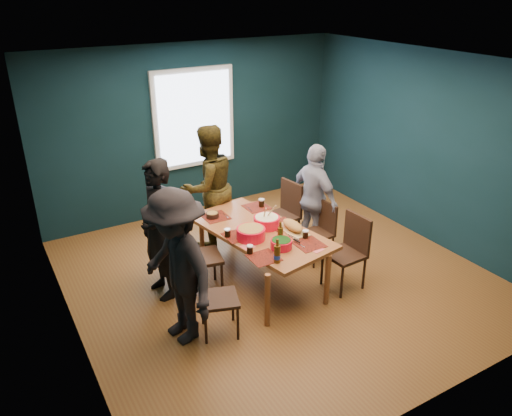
{
  "coord_description": "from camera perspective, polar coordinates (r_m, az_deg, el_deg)",
  "views": [
    {
      "loc": [
        -3.03,
        -4.67,
        3.52
      ],
      "look_at": [
        -0.28,
        0.06,
        1.02
      ],
      "focal_mm": 35.0,
      "sensor_mm": 36.0,
      "label": 1
    }
  ],
  "objects": [
    {
      "name": "room",
      "position": [
        6.18,
        1.26,
        4.22
      ],
      "size": [
        5.01,
        5.01,
        2.71
      ],
      "color": "brown",
      "rests_on": "ground"
    },
    {
      "name": "chair_right_mid",
      "position": [
        6.8,
        7.5,
        -2.19
      ],
      "size": [
        0.39,
        0.39,
        0.82
      ],
      "rotation": [
        0.0,
        0.0,
        0.05
      ],
      "color": "black",
      "rests_on": "floor"
    },
    {
      "name": "person_right",
      "position": [
        6.93,
        6.71,
        1.07
      ],
      "size": [
        0.43,
        0.93,
        1.55
      ],
      "primitive_type": "imported",
      "rotation": [
        0.0,
        0.0,
        1.63
      ],
      "color": "white",
      "rests_on": "floor"
    },
    {
      "name": "cola_glass_b",
      "position": [
        5.98,
        5.67,
        -2.96
      ],
      "size": [
        0.07,
        0.07,
        0.1
      ],
      "color": "black",
      "rests_on": "dining_table"
    },
    {
      "name": "small_bowl",
      "position": [
        6.49,
        -5.01,
        -0.79
      ],
      "size": [
        0.17,
        0.17,
        0.07
      ],
      "color": "black",
      "rests_on": "dining_table"
    },
    {
      "name": "beer_bottle_a",
      "position": [
        5.44,
        2.43,
        -5.27
      ],
      "size": [
        0.08,
        0.08,
        0.28
      ],
      "color": "#482D0C",
      "rests_on": "dining_table"
    },
    {
      "name": "napkin_b",
      "position": [
        5.79,
        -0.96,
        -4.44
      ],
      "size": [
        0.16,
        0.16,
        0.0
      ],
      "primitive_type": "cube",
      "rotation": [
        0.0,
        0.0,
        0.19
      ],
      "color": "#DC5C61",
      "rests_on": "dining_table"
    },
    {
      "name": "person_far_left",
      "position": [
        5.93,
        -11.05,
        -2.51
      ],
      "size": [
        0.46,
        0.66,
        1.73
      ],
      "primitive_type": "imported",
      "rotation": [
        0.0,
        0.0,
        4.79
      ],
      "color": "black",
      "rests_on": "floor"
    },
    {
      "name": "cola_glass_c",
      "position": [
        6.77,
        0.63,
        0.63
      ],
      "size": [
        0.08,
        0.08,
        0.11
      ],
      "color": "black",
      "rests_on": "dining_table"
    },
    {
      "name": "dining_table",
      "position": [
        6.19,
        0.44,
        -3.08
      ],
      "size": [
        1.26,
        2.01,
        0.71
      ],
      "rotation": [
        0.0,
        0.0,
        0.18
      ],
      "color": "brown",
      "rests_on": "floor"
    },
    {
      "name": "chair_right_near",
      "position": [
        6.24,
        10.72,
        -4.29
      ],
      "size": [
        0.45,
        0.45,
        0.94
      ],
      "rotation": [
        0.0,
        0.0,
        0.05
      ],
      "color": "black",
      "rests_on": "floor"
    },
    {
      "name": "person_near_left",
      "position": [
        5.17,
        -9.02,
        -6.77
      ],
      "size": [
        0.81,
        1.2,
        1.71
      ],
      "primitive_type": "imported",
      "rotation": [
        0.0,
        0.0,
        4.88
      ],
      "color": "black",
      "rests_on": "floor"
    },
    {
      "name": "bowl_dumpling",
      "position": [
        6.22,
        1.23,
        -1.53
      ],
      "size": [
        0.33,
        0.33,
        0.31
      ],
      "color": "red",
      "rests_on": "dining_table"
    },
    {
      "name": "chair_left_near",
      "position": [
        5.36,
        -5.16,
        -9.65
      ],
      "size": [
        0.5,
        0.5,
        0.88
      ],
      "rotation": [
        0.0,
        0.0,
        -0.33
      ],
      "color": "black",
      "rests_on": "floor"
    },
    {
      "name": "napkin_c",
      "position": [
        5.78,
        6.89,
        -4.69
      ],
      "size": [
        0.17,
        0.17,
        0.0
      ],
      "primitive_type": "cube",
      "rotation": [
        0.0,
        0.0,
        0.18
      ],
      "color": "#DC5C61",
      "rests_on": "dining_table"
    },
    {
      "name": "beer_bottle_b",
      "position": [
        5.85,
        2.8,
        -3.02
      ],
      "size": [
        0.07,
        0.07,
        0.26
      ],
      "color": "#482D0C",
      "rests_on": "dining_table"
    },
    {
      "name": "cola_glass_d",
      "position": [
        5.99,
        -3.28,
        -2.82
      ],
      "size": [
        0.08,
        0.08,
        0.1
      ],
      "color": "black",
      "rests_on": "dining_table"
    },
    {
      "name": "person_back",
      "position": [
        7.02,
        -5.47,
        2.42
      ],
      "size": [
        0.96,
        0.81,
        1.77
      ],
      "primitive_type": "imported",
      "rotation": [
        0.0,
        0.0,
        3.32
      ],
      "color": "black",
      "rests_on": "floor"
    },
    {
      "name": "chair_left_mid",
      "position": [
        6.03,
        -7.04,
        -4.95
      ],
      "size": [
        0.52,
        0.52,
        0.97
      ],
      "rotation": [
        0.0,
        0.0,
        -0.21
      ],
      "color": "black",
      "rests_on": "floor"
    },
    {
      "name": "cola_glass_a",
      "position": [
        5.62,
        -0.7,
        -4.72
      ],
      "size": [
        0.07,
        0.07,
        0.1
      ],
      "color": "black",
      "rests_on": "dining_table"
    },
    {
      "name": "napkin_a",
      "position": [
        6.41,
        3.14,
        -1.44
      ],
      "size": [
        0.15,
        0.15,
        0.0
      ],
      "primitive_type": "cube",
      "rotation": [
        0.0,
        0.0,
        -0.16
      ],
      "color": "#DC5C61",
      "rests_on": "dining_table"
    },
    {
      "name": "bowl_salad",
      "position": [
        5.93,
        -0.58,
        -2.88
      ],
      "size": [
        0.34,
        0.34,
        0.14
      ],
      "color": "red",
      "rests_on": "dining_table"
    },
    {
      "name": "chair_right_far",
      "position": [
        7.1,
        3.43,
        -0.14
      ],
      "size": [
        0.48,
        0.48,
        0.95
      ],
      "rotation": [
        0.0,
        0.0,
        0.14
      ],
      "color": "black",
      "rests_on": "floor"
    },
    {
      "name": "bowl_herbs",
      "position": [
        5.74,
        2.9,
        -4.08
      ],
      "size": [
        0.25,
        0.25,
        0.11
      ],
      "color": "red",
      "rests_on": "dining_table"
    },
    {
      "name": "cutting_board",
      "position": [
        6.13,
        4.21,
        -2.13
      ],
      "size": [
        0.28,
        0.57,
        0.13
      ],
      "rotation": [
        0.0,
        0.0,
        -0.05
      ],
      "color": "tan",
      "rests_on": "dining_table"
    },
    {
      "name": "chair_left_far",
      "position": [
        6.39,
        -9.49,
        -3.96
      ],
      "size": [
        0.47,
        0.47,
        0.86
      ],
      "rotation": [
        0.0,
        0.0,
        0.25
      ],
      "color": "black",
      "rests_on": "floor"
    }
  ]
}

